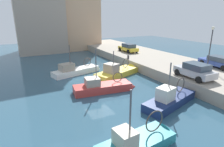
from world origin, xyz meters
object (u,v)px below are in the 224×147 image
at_px(fishing_boat_yellow, 119,74).
at_px(parked_car_silver, 195,70).
at_px(parked_car_blue, 218,62).
at_px(quay_streetlamp, 211,40).
at_px(parked_car_yellow, 128,48).
at_px(mooring_bollard_mid, 128,57).
at_px(fishing_boat_navy, 172,102).
at_px(fishing_boat_white, 78,72).
at_px(fishing_boat_teal, 141,144).
at_px(fishing_boat_red, 105,90).

relative_size(fishing_boat_yellow, parked_car_silver, 1.79).
bearing_deg(parked_car_blue, fishing_boat_yellow, 149.24).
relative_size(fishing_boat_yellow, quay_streetlamp, 1.47).
height_order(fishing_boat_yellow, parked_car_yellow, fishing_boat_yellow).
bearing_deg(parked_car_blue, parked_car_silver, -166.42).
height_order(parked_car_blue, mooring_bollard_mid, parked_car_blue).
height_order(fishing_boat_navy, parked_car_yellow, fishing_boat_navy).
bearing_deg(fishing_boat_white, parked_car_blue, -32.43).
distance_m(fishing_boat_navy, parked_car_blue, 10.83).
xyz_separation_m(fishing_boat_teal, fishing_boat_yellow, (5.59, 12.15, 0.02)).
height_order(fishing_boat_red, mooring_bollard_mid, fishing_boat_red).
xyz_separation_m(mooring_bollard_mid, quay_streetlamp, (5.65, -8.55, 2.98)).
distance_m(fishing_boat_navy, fishing_boat_yellow, 8.98).
distance_m(fishing_boat_white, parked_car_silver, 13.86).
bearing_deg(mooring_bollard_mid, parked_car_silver, -83.60).
relative_size(fishing_boat_teal, parked_car_silver, 1.39).
relative_size(fishing_boat_white, fishing_boat_red, 1.08).
relative_size(fishing_boat_teal, fishing_boat_navy, 0.84).
relative_size(parked_car_silver, quay_streetlamp, 0.82).
bearing_deg(fishing_boat_red, fishing_boat_yellow, 45.35).
relative_size(fishing_boat_navy, parked_car_silver, 1.66).
relative_size(fishing_boat_white, fishing_boat_yellow, 1.00).
height_order(fishing_boat_navy, fishing_boat_yellow, fishing_boat_navy).
bearing_deg(parked_car_silver, fishing_boat_teal, -155.07).
bearing_deg(parked_car_yellow, parked_car_blue, -73.51).
bearing_deg(parked_car_silver, quay_streetlamp, 21.88).
bearing_deg(quay_streetlamp, fishing_boat_white, 145.90).
height_order(fishing_boat_yellow, parked_car_blue, fishing_boat_yellow).
bearing_deg(parked_car_blue, fishing_boat_teal, -159.13).
relative_size(fishing_boat_white, fishing_boat_navy, 1.08).
relative_size(fishing_boat_teal, parked_car_yellow, 1.37).
bearing_deg(fishing_boat_navy, mooring_bollard_mid, 74.81).
bearing_deg(fishing_boat_yellow, fishing_boat_white, 143.83).
bearing_deg(fishing_boat_yellow, parked_car_blue, -30.76).
relative_size(fishing_boat_white, parked_car_silver, 1.80).
distance_m(fishing_boat_teal, quay_streetlamp, 16.36).
xyz_separation_m(fishing_boat_white, parked_car_blue, (14.57, -9.26, 1.75)).
height_order(fishing_boat_red, parked_car_yellow, fishing_boat_red).
height_order(fishing_boat_red, fishing_boat_navy, fishing_boat_red).
bearing_deg(fishing_boat_teal, fishing_boat_navy, 29.72).
height_order(parked_car_silver, mooring_bollard_mid, parked_car_silver).
bearing_deg(parked_car_silver, fishing_boat_white, 128.94).
height_order(fishing_boat_red, quay_streetlamp, quay_streetlamp).
relative_size(fishing_boat_navy, parked_car_yellow, 1.63).
xyz_separation_m(fishing_boat_white, fishing_boat_teal, (-1.28, -15.30, -0.02)).
height_order(fishing_boat_navy, parked_car_silver, fishing_boat_navy).
distance_m(fishing_boat_white, fishing_boat_red, 6.99).
xyz_separation_m(fishing_boat_red, parked_car_yellow, (10.00, 11.36, 1.79)).
relative_size(fishing_boat_navy, quay_streetlamp, 1.37).
xyz_separation_m(fishing_boat_yellow, quay_streetlamp, (8.82, -5.74, 4.31)).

